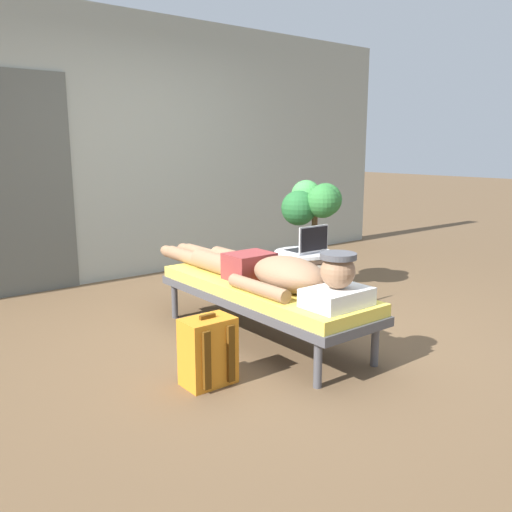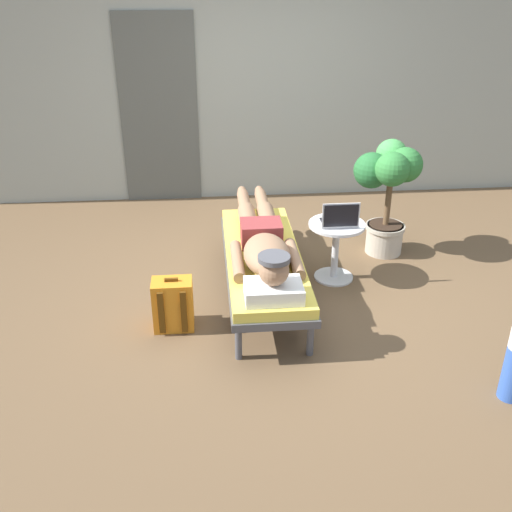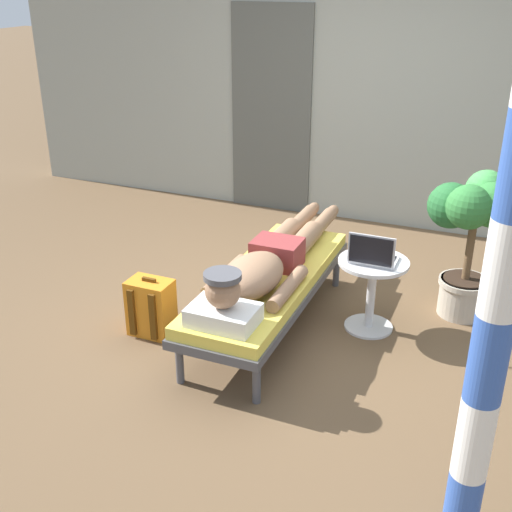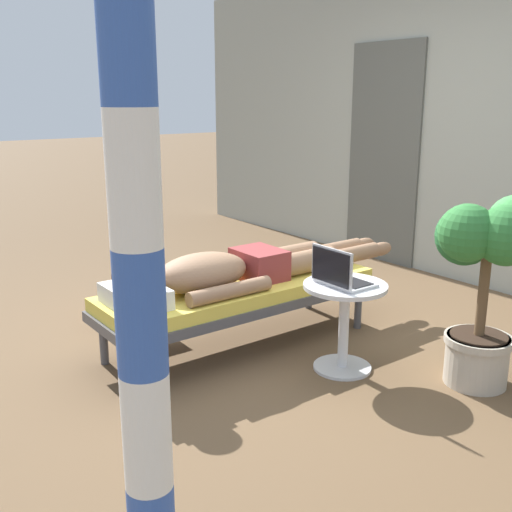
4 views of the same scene
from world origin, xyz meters
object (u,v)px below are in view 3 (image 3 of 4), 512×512
(porch_post, at_px, (504,269))
(person_reclining, at_px, (266,263))
(side_table, at_px, (372,283))
(backpack, at_px, (151,308))
(potted_plant, at_px, (471,226))
(laptop, at_px, (373,255))
(lounge_chair, at_px, (269,284))

(porch_post, bearing_deg, person_reclining, 137.46)
(side_table, distance_m, backpack, 1.52)
(side_table, bearing_deg, potted_plant, 39.87)
(side_table, xyz_separation_m, laptop, (0.00, -0.05, 0.23))
(side_table, bearing_deg, lounge_chair, -157.34)
(lounge_chair, height_order, potted_plant, potted_plant)
(lounge_chair, distance_m, backpack, 0.82)
(backpack, height_order, porch_post, porch_post)
(potted_plant, bearing_deg, person_reclining, -147.06)
(person_reclining, xyz_separation_m, laptop, (0.65, 0.27, 0.06))
(lounge_chair, height_order, backpack, backpack)
(person_reclining, bearing_deg, lounge_chair, 90.00)
(person_reclining, distance_m, backpack, 0.85)
(lounge_chair, bearing_deg, person_reclining, -90.00)
(laptop, bearing_deg, porch_post, -63.42)
(potted_plant, bearing_deg, porch_post, -83.49)
(laptop, bearing_deg, backpack, -156.44)
(lounge_chair, bearing_deg, side_table, 22.66)
(person_reclining, height_order, potted_plant, potted_plant)
(person_reclining, distance_m, side_table, 0.75)
(backpack, bearing_deg, lounge_chair, 27.68)
(side_table, xyz_separation_m, porch_post, (0.80, -1.65, 0.98))
(laptop, xyz_separation_m, potted_plant, (0.56, 0.52, 0.10))
(side_table, xyz_separation_m, backpack, (-1.37, -0.65, -0.16))
(porch_post, bearing_deg, potted_plant, 96.51)
(porch_post, bearing_deg, lounge_chair, 136.50)
(laptop, relative_size, potted_plant, 0.29)
(backpack, bearing_deg, laptop, 23.56)
(porch_post, bearing_deg, backpack, 155.16)
(lounge_chair, bearing_deg, laptop, 18.73)
(lounge_chair, height_order, porch_post, porch_post)
(side_table, bearing_deg, laptop, -90.00)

